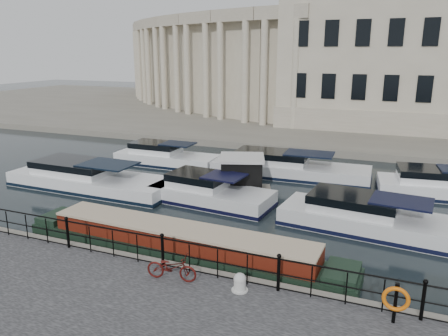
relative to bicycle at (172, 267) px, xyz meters
The scene contains 10 objects.
ground_plane 3.14m from the bicycle, 103.40° to the left, with size 160.00×160.00×0.00m, color black.
far_bank 41.91m from the bicycle, 90.95° to the left, with size 120.00×42.00×0.55m, color #6B665B.
railing 0.97m from the bicycle, 136.68° to the left, with size 24.14×0.14×1.22m.
civic_building 38.13m from the bicycle, 92.57° to the left, with size 53.55×31.84×16.85m.
bicycle is the anchor object (origin of this frame).
mooring_bollard 2.25m from the bicycle, ahead, with size 0.51×0.51×0.58m.
life_ring_post 6.63m from the bicycle, ahead, with size 0.72×0.19×1.17m.
narrowboat 2.84m from the bicycle, 112.61° to the left, with size 13.43×2.25×1.50m.
harbour_hut 10.56m from the bicycle, 97.65° to the left, with size 3.93×3.59×2.20m.
cabin_cruisers 11.31m from the bicycle, 98.80° to the left, with size 26.65×10.36×1.99m.
Camera 1 is at (6.93, -13.88, 7.63)m, focal length 35.00 mm.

